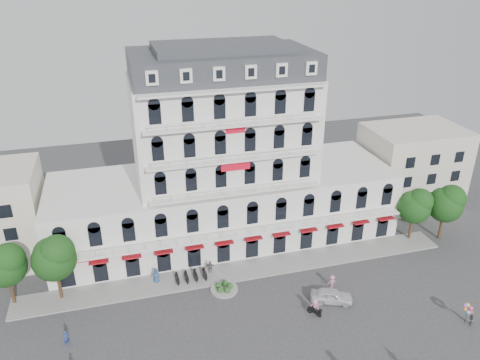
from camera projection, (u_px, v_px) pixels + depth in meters
name	position (u px, v px, depth m)	size (l,w,h in m)	color
ground	(265.00, 320.00, 49.54)	(120.00, 120.00, 0.00)	#38383A
sidewalk	(242.00, 270.00, 57.34)	(53.00, 4.00, 0.16)	gray
main_building	(224.00, 168.00, 60.94)	(45.00, 15.00, 25.80)	silver
flank_building_east	(411.00, 166.00, 71.61)	(14.00, 10.00, 12.00)	beige
traffic_island	(224.00, 288.00, 53.93)	(3.20, 3.20, 1.60)	gray
parked_scooter_row	(191.00, 280.00, 55.67)	(4.40, 1.80, 1.10)	black
tree_west_outer	(5.00, 263.00, 49.69)	(4.50, 4.48, 7.76)	#382314
tree_west_inner	(54.00, 256.00, 50.32)	(4.76, 4.76, 8.25)	#382314
tree_east_inner	(415.00, 205.00, 61.79)	(4.40, 4.37, 7.57)	#382314
tree_east_outer	(446.00, 202.00, 61.74)	(4.65, 4.65, 8.05)	#382314
parked_car	(332.00, 296.00, 51.91)	(1.87, 4.65, 1.58)	silver
rider_center	(315.00, 307.00, 49.85)	(1.24, 1.38, 2.02)	black
pedestrian_left	(156.00, 276.00, 54.91)	(0.94, 0.61, 1.93)	navy
pedestrian_mid	(210.00, 267.00, 56.49)	(1.07, 0.45, 1.83)	#54565B
pedestrian_right	(332.00, 282.00, 54.02)	(1.12, 0.64, 1.73)	pink
pedestrian_far	(66.00, 338.00, 45.96)	(0.66, 0.43, 1.81)	navy
balloon_vendor	(469.00, 314.00, 48.41)	(1.40, 1.27, 2.45)	#505157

